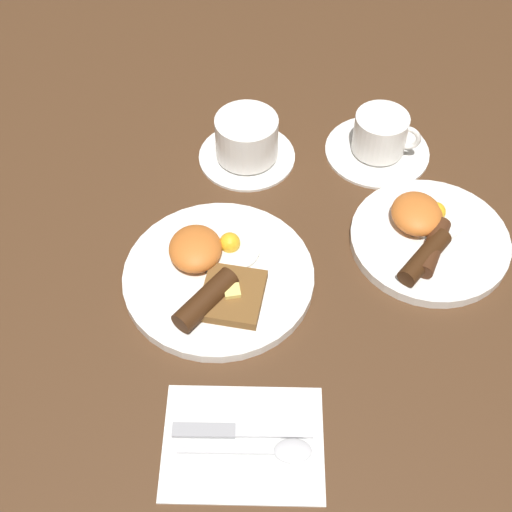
{
  "coord_description": "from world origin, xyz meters",
  "views": [
    {
      "loc": [
        0.57,
        0.01,
        0.76
      ],
      "look_at": [
        -0.02,
        0.05,
        0.03
      ],
      "focal_mm": 50.0,
      "sensor_mm": 36.0,
      "label": 1
    }
  ],
  "objects_px": {
    "breakfast_plate_near": "(216,274)",
    "teacup_far": "(380,139)",
    "breakfast_plate_far": "(427,235)",
    "knife": "(234,431)",
    "teacup_near": "(247,141)",
    "spoon": "(277,451)"
  },
  "relations": [
    {
      "from": "breakfast_plate_far",
      "to": "knife",
      "type": "relative_size",
      "value": 1.36
    },
    {
      "from": "breakfast_plate_far",
      "to": "knife",
      "type": "distance_m",
      "value": 0.38
    },
    {
      "from": "breakfast_plate_near",
      "to": "teacup_near",
      "type": "height_order",
      "value": "teacup_near"
    },
    {
      "from": "spoon",
      "to": "teacup_far",
      "type": "bearing_deg",
      "value": 72.12
    },
    {
      "from": "breakfast_plate_near",
      "to": "spoon",
      "type": "bearing_deg",
      "value": 13.83
    },
    {
      "from": "breakfast_plate_near",
      "to": "teacup_far",
      "type": "xyz_separation_m",
      "value": [
        -0.23,
        0.26,
        0.01
      ]
    },
    {
      "from": "breakfast_plate_near",
      "to": "teacup_far",
      "type": "relative_size",
      "value": 1.58
    },
    {
      "from": "teacup_far",
      "to": "knife",
      "type": "distance_m",
      "value": 0.51
    },
    {
      "from": "breakfast_plate_far",
      "to": "teacup_far",
      "type": "xyz_separation_m",
      "value": [
        -0.18,
        -0.04,
        0.01
      ]
    },
    {
      "from": "teacup_near",
      "to": "teacup_far",
      "type": "distance_m",
      "value": 0.2
    },
    {
      "from": "teacup_far",
      "to": "spoon",
      "type": "xyz_separation_m",
      "value": [
        0.48,
        -0.19,
        -0.02
      ]
    },
    {
      "from": "teacup_near",
      "to": "knife",
      "type": "height_order",
      "value": "teacup_near"
    },
    {
      "from": "breakfast_plate_far",
      "to": "teacup_far",
      "type": "bearing_deg",
      "value": -168.73
    },
    {
      "from": "teacup_far",
      "to": "knife",
      "type": "height_order",
      "value": "teacup_far"
    },
    {
      "from": "knife",
      "to": "spoon",
      "type": "relative_size",
      "value": 1.05
    },
    {
      "from": "teacup_far",
      "to": "knife",
      "type": "xyz_separation_m",
      "value": [
        0.45,
        -0.24,
        -0.02
      ]
    },
    {
      "from": "breakfast_plate_near",
      "to": "teacup_far",
      "type": "bearing_deg",
      "value": 132.05
    },
    {
      "from": "teacup_near",
      "to": "spoon",
      "type": "distance_m",
      "value": 0.48
    },
    {
      "from": "breakfast_plate_far",
      "to": "knife",
      "type": "xyz_separation_m",
      "value": [
        0.27,
        -0.28,
        -0.01
      ]
    },
    {
      "from": "breakfast_plate_far",
      "to": "teacup_near",
      "type": "xyz_separation_m",
      "value": [
        -0.18,
        -0.24,
        0.02
      ]
    },
    {
      "from": "breakfast_plate_far",
      "to": "teacup_near",
      "type": "distance_m",
      "value": 0.3
    },
    {
      "from": "breakfast_plate_far",
      "to": "spoon",
      "type": "xyz_separation_m",
      "value": [
        0.29,
        -0.23,
        -0.01
      ]
    }
  ]
}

